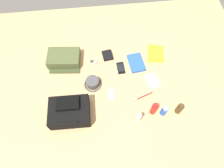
{
  "coord_description": "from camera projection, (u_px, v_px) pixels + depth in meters",
  "views": [
    {
      "loc": [
        0.09,
        0.78,
        1.53
      ],
      "look_at": [
        0.0,
        0.0,
        0.04
      ],
      "focal_mm": 31.69,
      "sensor_mm": 36.0,
      "label": 1
    }
  ],
  "objects": [
    {
      "name": "bucket_hat",
      "position": [
        93.0,
        83.0,
        1.7
      ],
      "size": [
        0.15,
        0.15,
        0.07
      ],
      "color": "#474747",
      "rests_on": "ground_plane"
    },
    {
      "name": "deodorant_spray",
      "position": [
        164.0,
        111.0,
        1.56
      ],
      "size": [
        0.05,
        0.05,
        0.12
      ],
      "color": "blue",
      "rests_on": "ground_plane"
    },
    {
      "name": "sunscreen_spray",
      "position": [
        154.0,
        109.0,
        1.55
      ],
      "size": [
        0.05,
        0.05,
        0.15
      ],
      "color": "red",
      "rests_on": "ground_plane"
    },
    {
      "name": "wristwatch",
      "position": [
        94.0,
        61.0,
        1.84
      ],
      "size": [
        0.07,
        0.06,
        0.01
      ],
      "color": "#99999E",
      "rests_on": "ground_plane"
    },
    {
      "name": "toothbrush",
      "position": [
        142.0,
        97.0,
        1.67
      ],
      "size": [
        0.17,
        0.07,
        0.02
      ],
      "color": "red",
      "rests_on": "ground_plane"
    },
    {
      "name": "travel_guidebook",
      "position": [
        136.0,
        63.0,
        1.82
      ],
      "size": [
        0.15,
        0.21,
        0.02
      ],
      "color": "blue",
      "rests_on": "ground_plane"
    },
    {
      "name": "ground_plane",
      "position": [
        112.0,
        87.0,
        1.73
      ],
      "size": [
        2.64,
        2.02,
        0.02
      ],
      "primitive_type": "cube",
      "color": "tan",
      "rests_on": "ground"
    },
    {
      "name": "media_player",
      "position": [
        112.0,
        94.0,
        1.68
      ],
      "size": [
        0.07,
        0.09,
        0.01
      ],
      "color": "#B7B7BC",
      "rests_on": "ground_plane"
    },
    {
      "name": "toothpaste_tube",
      "position": [
        139.0,
        118.0,
        1.51
      ],
      "size": [
        0.03,
        0.03,
        0.15
      ],
      "color": "white",
      "rests_on": "ground_plane"
    },
    {
      "name": "backpack",
      "position": [
        70.0,
        112.0,
        1.54
      ],
      "size": [
        0.32,
        0.24,
        0.15
      ],
      "color": "black",
      "rests_on": "ground_plane"
    },
    {
      "name": "notepad",
      "position": [
        152.0,
        81.0,
        1.74
      ],
      "size": [
        0.15,
        0.17,
        0.02
      ],
      "primitive_type": "cube",
      "rotation": [
        0.0,
        0.0,
        0.28
      ],
      "color": "beige",
      "rests_on": "ground_plane"
    },
    {
      "name": "cell_phone",
      "position": [
        121.0,
        68.0,
        1.8
      ],
      "size": [
        0.07,
        0.12,
        0.01
      ],
      "color": "black",
      "rests_on": "ground_plane"
    },
    {
      "name": "toiletry_pouch",
      "position": [
        64.0,
        59.0,
        1.81
      ],
      "size": [
        0.31,
        0.26,
        0.09
      ],
      "color": "#47512D",
      "rests_on": "ground_plane"
    },
    {
      "name": "cologne_bottle",
      "position": [
        180.0,
        109.0,
        1.56
      ],
      "size": [
        0.05,
        0.05,
        0.13
      ],
      "color": "#473319",
      "rests_on": "ground_plane"
    },
    {
      "name": "paperback_novel",
      "position": [
        155.0,
        54.0,
        1.87
      ],
      "size": [
        0.18,
        0.21,
        0.03
      ],
      "color": "yellow",
      "rests_on": "ground_plane"
    },
    {
      "name": "wallet",
      "position": [
        107.0,
        55.0,
        1.86
      ],
      "size": [
        0.1,
        0.12,
        0.02
      ],
      "primitive_type": "cube",
      "rotation": [
        0.0,
        0.0,
        0.13
      ],
      "color": "black",
      "rests_on": "ground_plane"
    }
  ]
}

